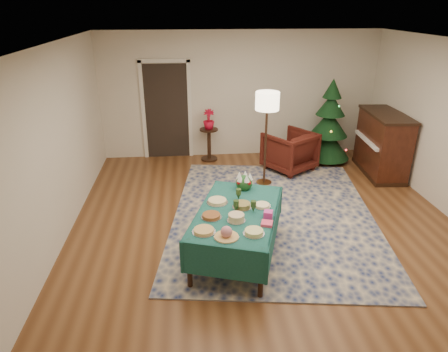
{
  "coord_description": "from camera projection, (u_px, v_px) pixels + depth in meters",
  "views": [
    {
      "loc": [
        -1.15,
        -5.07,
        3.2
      ],
      "look_at": [
        -0.66,
        0.25,
        0.87
      ],
      "focal_mm": 32.0,
      "sensor_mm": 36.0,
      "label": 1
    }
  ],
  "objects": [
    {
      "name": "room_shell",
      "position": [
        273.0,
        149.0,
        5.47
      ],
      "size": [
        7.0,
        7.0,
        7.0
      ],
      "color": "#593319",
      "rests_on": "ground"
    },
    {
      "name": "doorway",
      "position": [
        167.0,
        109.0,
        8.61
      ],
      "size": [
        1.08,
        0.04,
        2.16
      ],
      "color": "black",
      "rests_on": "ground"
    },
    {
      "name": "rug",
      "position": [
        273.0,
        214.0,
        6.53
      ],
      "size": [
        3.75,
        4.6,
        0.02
      ],
      "primitive_type": "cube",
      "rotation": [
        0.0,
        0.0,
        -0.14
      ],
      "color": "navy",
      "rests_on": "ground"
    },
    {
      "name": "buffet_table",
      "position": [
        237.0,
        220.0,
        5.29
      ],
      "size": [
        1.52,
        1.99,
        0.69
      ],
      "color": "black",
      "rests_on": "ground"
    },
    {
      "name": "platter_0",
      "position": [
        204.0,
        231.0,
        4.74
      ],
      "size": [
        0.28,
        0.28,
        0.04
      ],
      "color": "silver",
      "rests_on": "buffet_table"
    },
    {
      "name": "platter_1",
      "position": [
        226.0,
        233.0,
        4.62
      ],
      "size": [
        0.29,
        0.29,
        0.15
      ],
      "color": "silver",
      "rests_on": "buffet_table"
    },
    {
      "name": "platter_2",
      "position": [
        254.0,
        232.0,
        4.7
      ],
      "size": [
        0.26,
        0.26,
        0.06
      ],
      "color": "silver",
      "rests_on": "buffet_table"
    },
    {
      "name": "platter_3",
      "position": [
        211.0,
        216.0,
        5.07
      ],
      "size": [
        0.27,
        0.27,
        0.05
      ],
      "color": "silver",
      "rests_on": "buffet_table"
    },
    {
      "name": "platter_4",
      "position": [
        236.0,
        218.0,
        4.98
      ],
      "size": [
        0.24,
        0.24,
        0.09
      ],
      "color": "silver",
      "rests_on": "buffet_table"
    },
    {
      "name": "platter_5",
      "position": [
        217.0,
        201.0,
        5.44
      ],
      "size": [
        0.29,
        0.29,
        0.05
      ],
      "color": "silver",
      "rests_on": "buffet_table"
    },
    {
      "name": "platter_6",
      "position": [
        242.0,
        205.0,
        5.31
      ],
      "size": [
        0.26,
        0.26,
        0.07
      ],
      "color": "silver",
      "rests_on": "buffet_table"
    },
    {
      "name": "platter_7",
      "position": [
        262.0,
        205.0,
        5.34
      ],
      "size": [
        0.23,
        0.23,
        0.04
      ],
      "color": "silver",
      "rests_on": "buffet_table"
    },
    {
      "name": "goblet_0",
      "position": [
        239.0,
        194.0,
        5.51
      ],
      "size": [
        0.07,
        0.07,
        0.16
      ],
      "color": "#2D471E",
      "rests_on": "buffet_table"
    },
    {
      "name": "goblet_1",
      "position": [
        253.0,
        206.0,
        5.17
      ],
      "size": [
        0.07,
        0.07,
        0.16
      ],
      "color": "#2D471E",
      "rests_on": "buffet_table"
    },
    {
      "name": "goblet_2",
      "position": [
        236.0,
        206.0,
        5.19
      ],
      "size": [
        0.07,
        0.07,
        0.16
      ],
      "color": "#2D471E",
      "rests_on": "buffet_table"
    },
    {
      "name": "napkin_stack",
      "position": [
        267.0,
        223.0,
        4.9
      ],
      "size": [
        0.17,
        0.17,
        0.04
      ],
      "primitive_type": "cube",
      "rotation": [
        0.0,
        0.0,
        -0.31
      ],
      "color": "#F24367",
      "rests_on": "buffet_table"
    },
    {
      "name": "gift_box",
      "position": [
        268.0,
        214.0,
        5.06
      ],
      "size": [
        0.14,
        0.14,
        0.09
      ],
      "primitive_type": "cube",
      "rotation": [
        0.0,
        0.0,
        -0.31
      ],
      "color": "#D23A9B",
      "rests_on": "buffet_table"
    },
    {
      "name": "centerpiece",
      "position": [
        244.0,
        181.0,
        5.81
      ],
      "size": [
        0.25,
        0.25,
        0.28
      ],
      "color": "#1E4C1E",
      "rests_on": "buffet_table"
    },
    {
      "name": "armchair",
      "position": [
        290.0,
        149.0,
        8.15
      ],
      "size": [
        1.18,
        1.16,
        0.9
      ],
      "primitive_type": "imported",
      "rotation": [
        0.0,
        0.0,
        3.74
      ],
      "color": "#44150E",
      "rests_on": "ground"
    },
    {
      "name": "floor_lamp",
      "position": [
        267.0,
        107.0,
        7.09
      ],
      "size": [
        0.43,
        0.43,
        1.76
      ],
      "color": "#A57F3F",
      "rests_on": "ground"
    },
    {
      "name": "side_table",
      "position": [
        209.0,
        145.0,
        8.71
      ],
      "size": [
        0.4,
        0.4,
        0.71
      ],
      "color": "black",
      "rests_on": "ground"
    },
    {
      "name": "potted_plant",
      "position": [
        209.0,
        124.0,
        8.51
      ],
      "size": [
        0.24,
        0.42,
        0.24
      ],
      "primitive_type": "imported",
      "color": "red",
      "rests_on": "side_table"
    },
    {
      "name": "christmas_tree",
      "position": [
        329.0,
        125.0,
        8.49
      ],
      "size": [
        1.25,
        1.25,
        1.79
      ],
      "color": "black",
      "rests_on": "ground"
    },
    {
      "name": "piano",
      "position": [
        382.0,
        144.0,
        7.92
      ],
      "size": [
        0.78,
        1.48,
        1.25
      ],
      "color": "black",
      "rests_on": "ground"
    }
  ]
}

